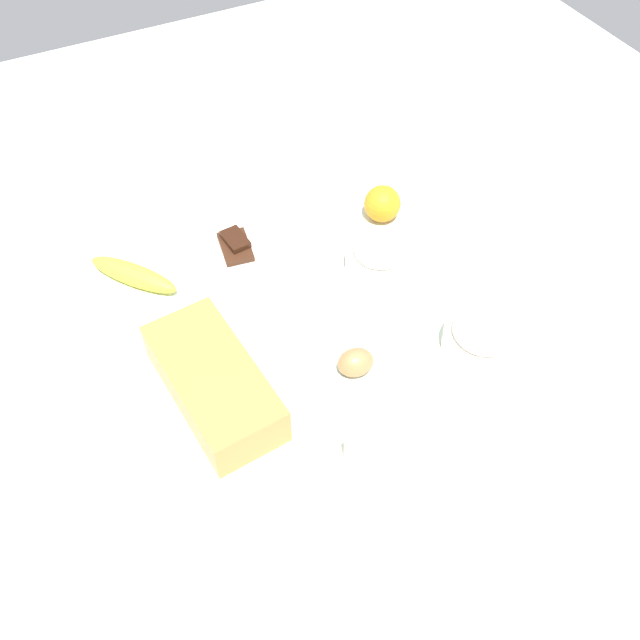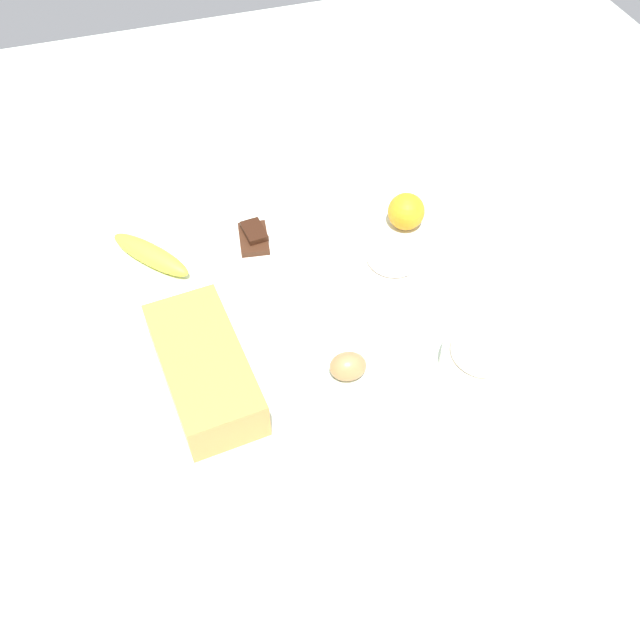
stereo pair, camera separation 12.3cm
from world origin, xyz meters
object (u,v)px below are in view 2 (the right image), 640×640
(butter_block, at_px, (350,467))
(egg_near_butter, at_px, (348,366))
(flour_bowl, at_px, (482,357))
(banana, at_px, (151,255))
(chocolate_plate, at_px, (254,240))
(sugar_bowl, at_px, (393,264))
(loaf_pan, at_px, (204,368))
(orange_fruit, at_px, (406,211))

(butter_block, height_order, egg_near_butter, butter_block)
(flour_bowl, height_order, egg_near_butter, flour_bowl)
(banana, relative_size, chocolate_plate, 1.46)
(flour_bowl, height_order, sugar_bowl, flour_bowl)
(egg_near_butter, relative_size, chocolate_plate, 0.49)
(flour_bowl, height_order, chocolate_plate, flour_bowl)
(egg_near_butter, bearing_deg, chocolate_plate, 11.52)
(banana, bearing_deg, sugar_bowl, -112.19)
(flour_bowl, relative_size, sugar_bowl, 1.05)
(flour_bowl, bearing_deg, banana, 49.26)
(butter_block, xyz_separation_m, chocolate_plate, (0.54, 0.01, -0.02))
(sugar_bowl, xyz_separation_m, egg_near_butter, (-0.20, 0.16, -0.01))
(banana, height_order, chocolate_plate, banana)
(flour_bowl, distance_m, chocolate_plate, 0.51)
(loaf_pan, distance_m, chocolate_plate, 0.34)
(egg_near_butter, bearing_deg, banana, 36.56)
(banana, xyz_separation_m, chocolate_plate, (-0.01, -0.20, -0.01))
(sugar_bowl, bearing_deg, banana, 67.81)
(loaf_pan, distance_m, banana, 0.32)
(orange_fruit, distance_m, butter_block, 0.58)
(sugar_bowl, height_order, orange_fruit, orange_fruit)
(chocolate_plate, bearing_deg, orange_fruit, -97.41)
(loaf_pan, height_order, butter_block, loaf_pan)
(banana, relative_size, butter_block, 2.11)
(sugar_bowl, relative_size, butter_block, 1.45)
(loaf_pan, xyz_separation_m, orange_fruit, (0.26, -0.47, -0.00))
(sugar_bowl, distance_m, egg_near_butter, 0.25)
(orange_fruit, xyz_separation_m, butter_block, (-0.50, 0.30, -0.01))
(orange_fruit, distance_m, egg_near_butter, 0.40)
(loaf_pan, xyz_separation_m, banana, (0.32, 0.04, -0.02))
(orange_fruit, bearing_deg, loaf_pan, 119.26)
(flour_bowl, xyz_separation_m, egg_near_butter, (0.06, 0.22, -0.01))
(banana, bearing_deg, orange_fruit, -95.88)
(chocolate_plate, bearing_deg, banana, 86.48)
(sugar_bowl, distance_m, banana, 0.47)
(flour_bowl, xyz_separation_m, banana, (0.43, 0.50, -0.01))
(egg_near_butter, bearing_deg, butter_block, 161.75)
(flour_bowl, distance_m, orange_fruit, 0.38)
(flour_bowl, bearing_deg, sugar_bowl, 14.02)
(butter_block, bearing_deg, sugar_bowl, -30.00)
(sugar_bowl, distance_m, butter_block, 0.44)
(loaf_pan, xyz_separation_m, egg_near_butter, (-0.06, -0.23, -0.02))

